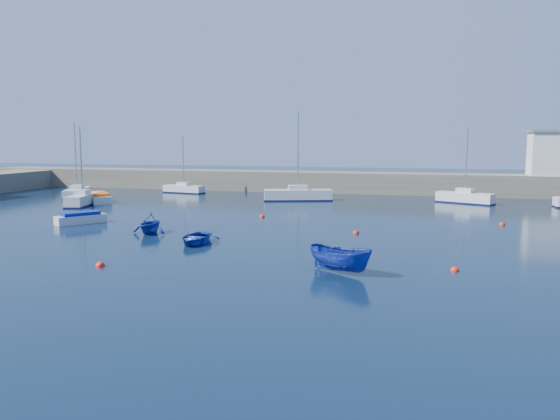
% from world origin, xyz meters
% --- Properties ---
extents(ground, '(220.00, 220.00, 0.00)m').
position_xyz_m(ground, '(0.00, 0.00, 0.00)').
color(ground, '#0B1D32').
rests_on(ground, ground).
extents(back_wall, '(96.00, 4.50, 2.60)m').
position_xyz_m(back_wall, '(0.00, 46.00, 1.30)').
color(back_wall, '#6D6653').
rests_on(back_wall, ground).
extents(sailboat_3, '(3.04, 6.22, 8.04)m').
position_xyz_m(sailboat_3, '(-21.14, 25.21, 0.64)').
color(sailboat_3, silver).
rests_on(sailboat_3, ground).
extents(sailboat_4, '(4.23, 6.90, 8.71)m').
position_xyz_m(sailboat_4, '(-26.67, 32.18, 0.57)').
color(sailboat_4, silver).
rests_on(sailboat_4, ground).
extents(sailboat_5, '(5.66, 2.51, 7.26)m').
position_xyz_m(sailboat_5, '(-16.61, 40.08, 0.54)').
color(sailboat_5, silver).
rests_on(sailboat_5, ground).
extents(sailboat_6, '(7.81, 4.31, 9.87)m').
position_xyz_m(sailboat_6, '(-0.57, 35.37, 0.67)').
color(sailboat_6, silver).
rests_on(sailboat_6, ground).
extents(sailboat_7, '(6.10, 4.12, 8.01)m').
position_xyz_m(sailboat_7, '(17.37, 37.33, 0.64)').
color(sailboat_7, silver).
rests_on(sailboat_7, ground).
extents(motorboat_1, '(3.36, 3.93, 0.95)m').
position_xyz_m(motorboat_1, '(-13.89, 14.36, 0.45)').
color(motorboat_1, silver).
rests_on(motorboat_1, ground).
extents(motorboat_2, '(5.00, 5.15, 1.10)m').
position_xyz_m(motorboat_2, '(-21.13, 27.97, 0.51)').
color(motorboat_2, silver).
rests_on(motorboat_2, ground).
extents(dinghy_center, '(2.73, 3.70, 0.74)m').
position_xyz_m(dinghy_center, '(-1.36, 8.80, 0.37)').
color(dinghy_center, '#162C97').
rests_on(dinghy_center, ground).
extents(dinghy_left, '(2.51, 2.90, 1.51)m').
position_xyz_m(dinghy_left, '(-6.13, 11.50, 0.76)').
color(dinghy_left, '#162C97').
rests_on(dinghy_left, ground).
extents(dinghy_right, '(3.94, 2.82, 1.43)m').
position_xyz_m(dinghy_right, '(9.03, 3.23, 0.71)').
color(dinghy_right, '#162C97').
rests_on(dinghy_right, ground).
extents(buoy_0, '(0.50, 0.50, 0.50)m').
position_xyz_m(buoy_0, '(-3.74, 1.43, 0.00)').
color(buoy_0, '#FE240D').
rests_on(buoy_0, ground).
extents(buoy_1, '(0.49, 0.49, 0.49)m').
position_xyz_m(buoy_1, '(8.39, 15.25, 0.00)').
color(buoy_1, '#BA2A0D').
rests_on(buoy_1, ground).
extents(buoy_2, '(0.45, 0.45, 0.45)m').
position_xyz_m(buoy_2, '(14.74, 5.21, 0.00)').
color(buoy_2, '#FE240D').
rests_on(buoy_2, ground).
extents(buoy_3, '(0.49, 0.49, 0.49)m').
position_xyz_m(buoy_3, '(-0.64, 21.62, 0.00)').
color(buoy_3, '#FE240D').
rests_on(buoy_3, ground).
extents(buoy_4, '(0.50, 0.50, 0.50)m').
position_xyz_m(buoy_4, '(19.22, 22.24, 0.00)').
color(buoy_4, '#BA2A0D').
rests_on(buoy_4, ground).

